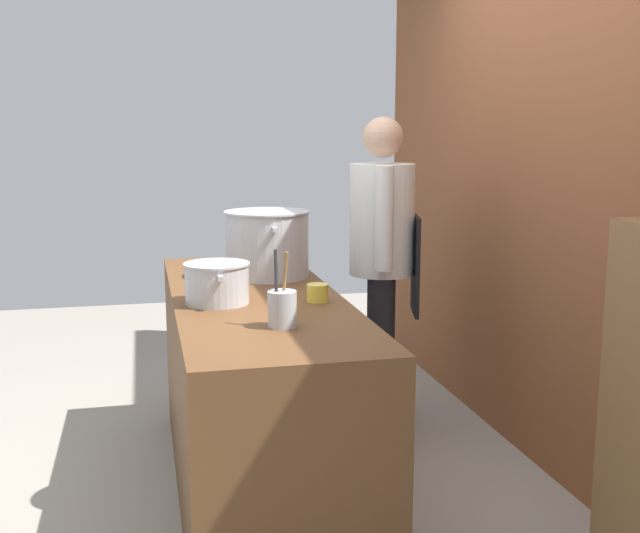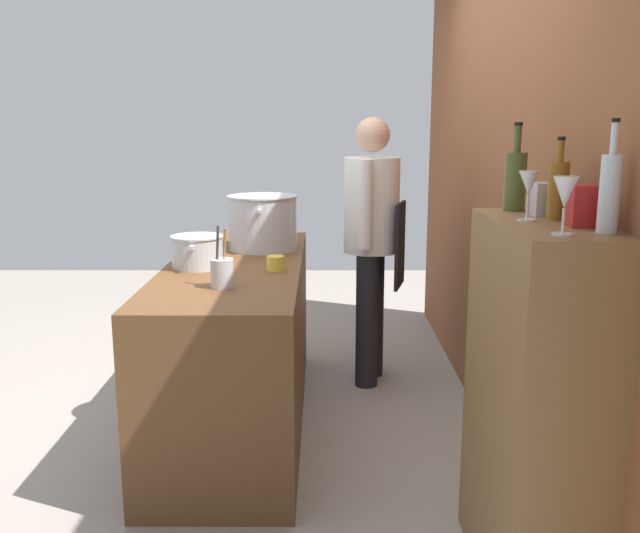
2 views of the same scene
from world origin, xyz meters
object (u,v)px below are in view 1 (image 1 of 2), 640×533
at_px(butter_jar, 317,293).
at_px(utensil_crock, 282,308).
at_px(stockpot_large, 267,244).
at_px(chef, 382,251).
at_px(stockpot_small, 217,283).

bearing_deg(butter_jar, utensil_crock, -29.93).
xyz_separation_m(utensil_crock, butter_jar, (-0.37, 0.21, -0.03)).
bearing_deg(stockpot_large, butter_jar, 10.71).
height_order(chef, stockpot_large, chef).
bearing_deg(utensil_crock, stockpot_large, 173.85).
bearing_deg(stockpot_small, chef, 129.23).
bearing_deg(butter_jar, chef, 146.94).
distance_m(stockpot_large, stockpot_small, 0.60).
relative_size(stockpot_large, butter_jar, 5.24).
relative_size(stockpot_large, utensil_crock, 1.68).
distance_m(chef, utensil_crock, 1.42).
bearing_deg(utensil_crock, chef, 147.88).
height_order(chef, utensil_crock, chef).
xyz_separation_m(stockpot_large, utensil_crock, (0.95, -0.10, -0.09)).
distance_m(utensil_crock, butter_jar, 0.43).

